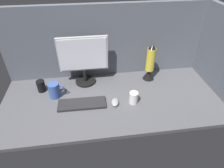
{
  "coord_description": "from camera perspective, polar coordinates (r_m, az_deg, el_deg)",
  "views": [
    {
      "loc": [
        -18.69,
        -119.95,
        103.13
      ],
      "look_at": [
        -9.09,
        0.0,
        14.0
      ],
      "focal_mm": 30.99,
      "sensor_mm": 36.0,
      "label": 1
    }
  ],
  "objects": [
    {
      "name": "mug_ceramic_blue",
      "position": [
        1.63,
        -16.61,
        -1.76
      ],
      "size": [
        13.04,
        8.93,
        12.76
      ],
      "color": "#38569E",
      "rests_on": "ground_plane"
    },
    {
      "name": "keyboard",
      "position": [
        1.53,
        -8.84,
        -5.81
      ],
      "size": [
        37.21,
        13.62,
        2.0
      ],
      "primitive_type": "cube",
      "rotation": [
        0.0,
        0.0,
        -0.02
      ],
      "color": "#262628",
      "rests_on": "ground_plane"
    },
    {
      "name": "mug_black_travel",
      "position": [
        1.73,
        -20.18,
        -0.56
      ],
      "size": [
        6.79,
        6.79,
        10.1
      ],
      "color": "black",
      "rests_on": "ground_plane"
    },
    {
      "name": "mug_ceramic_white",
      "position": [
        1.52,
        6.38,
        -4.01
      ],
      "size": [
        6.84,
        6.84,
        9.68
      ],
      "color": "white",
      "rests_on": "ground_plane"
    },
    {
      "name": "mouse",
      "position": [
        1.52,
        0.9,
        -5.38
      ],
      "size": [
        7.19,
        10.43,
        3.4
      ],
      "primitive_type": "ellipsoid",
      "rotation": [
        0.0,
        0.0,
        -0.18
      ],
      "color": "#99999E",
      "rests_on": "ground_plane"
    },
    {
      "name": "monitor",
      "position": [
        1.65,
        -8.43,
        7.42
      ],
      "size": [
        41.39,
        18.0,
        42.9
      ],
      "color": "black",
      "rests_on": "ground_plane"
    },
    {
      "name": "lava_lamp",
      "position": [
        1.76,
        11.11,
        5.47
      ],
      "size": [
        10.44,
        10.44,
        34.16
      ],
      "color": "black",
      "rests_on": "ground_plane"
    },
    {
      "name": "ground_plane",
      "position": [
        1.6,
        0.69,
        -4.23
      ],
      "size": [
        180.0,
        80.0,
        3.0
      ],
      "primitive_type": "cube",
      "color": "#515156"
    },
    {
      "name": "cubicle_wall_back",
      "position": [
        1.74,
        -1.1,
        12.44
      ],
      "size": [
        180.0,
        5.0,
        64.53
      ],
      "color": "#565B66",
      "rests_on": "ground_plane"
    }
  ]
}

